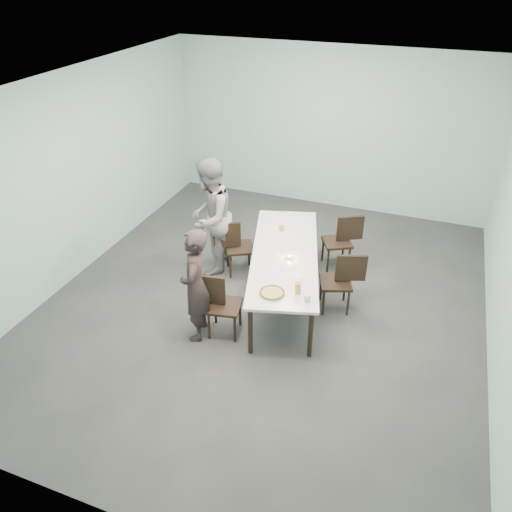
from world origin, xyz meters
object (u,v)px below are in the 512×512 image
(beer_glass, at_px, (298,288))
(tealight, at_px, (290,258))
(pizza, at_px, (272,293))
(table, at_px, (285,257))
(chair_near_left, at_px, (218,301))
(chair_far_right, at_px, (342,238))
(chair_near_right, at_px, (342,278))
(diner_near, at_px, (196,286))
(chair_far_left, at_px, (234,244))
(amber_tumbler, at_px, (281,228))
(diner_far, at_px, (210,217))
(water_tumbler, at_px, (307,298))
(side_plate, at_px, (297,276))

(beer_glass, xyz_separation_m, tealight, (-0.33, 0.73, -0.05))
(pizza, relative_size, beer_glass, 2.27)
(table, relative_size, chair_near_left, 3.16)
(table, xyz_separation_m, beer_glass, (0.44, -0.84, 0.13))
(chair_far_right, height_order, beer_glass, beer_glass)
(chair_near_right, distance_m, diner_near, 2.04)
(chair_far_left, bearing_deg, tealight, -55.24)
(beer_glass, distance_m, amber_tumbler, 1.61)
(diner_near, bearing_deg, tealight, 124.70)
(chair_near_right, xyz_separation_m, diner_far, (-2.12, 0.29, 0.42))
(pizza, height_order, water_tumbler, water_tumbler)
(diner_near, distance_m, amber_tumbler, 1.87)
(side_plate, height_order, beer_glass, beer_glass)
(diner_far, xyz_separation_m, water_tumbler, (1.89, -1.29, -0.12))
(pizza, height_order, side_plate, pizza)
(tealight, bearing_deg, chair_near_left, -126.14)
(beer_glass, distance_m, tealight, 0.80)
(pizza, distance_m, water_tumbler, 0.44)
(table, xyz_separation_m, amber_tumbler, (-0.25, 0.61, 0.10))
(chair_near_right, bearing_deg, beer_glass, 46.76)
(chair_near_left, xyz_separation_m, chair_far_right, (1.15, 2.18, 0.00))
(pizza, relative_size, amber_tumbler, 4.25)
(side_plate, xyz_separation_m, tealight, (-0.22, 0.37, 0.02))
(diner_far, bearing_deg, chair_far_right, 109.28)
(beer_glass, xyz_separation_m, amber_tumbler, (-0.69, 1.46, -0.03))
(table, bearing_deg, chair_near_right, 2.82)
(chair_far_right, bearing_deg, tealight, 41.38)
(chair_near_left, bearing_deg, beer_glass, -0.03)
(chair_far_left, bearing_deg, chair_near_left, -105.26)
(side_plate, distance_m, beer_glass, 0.38)
(chair_far_right, relative_size, diner_near, 0.56)
(chair_near_right, relative_size, water_tumbler, 9.67)
(diner_far, xyz_separation_m, amber_tumbler, (1.05, 0.28, -0.13))
(side_plate, xyz_separation_m, water_tumbler, (0.26, -0.47, 0.04))
(diner_near, xyz_separation_m, beer_glass, (1.23, 0.33, 0.05))
(diner_far, distance_m, side_plate, 1.83)
(chair_far_left, height_order, beer_glass, beer_glass)
(chair_near_left, xyz_separation_m, diner_near, (-0.23, -0.14, 0.28))
(chair_far_right, bearing_deg, water_tumbler, 62.15)
(diner_near, height_order, tealight, diner_near)
(amber_tumbler, bearing_deg, tealight, -63.93)
(chair_near_left, height_order, side_plate, chair_near_left)
(diner_far, bearing_deg, diner_near, 14.53)
(pizza, bearing_deg, beer_glass, 23.85)
(water_tumbler, bearing_deg, pizza, -177.44)
(diner_near, height_order, water_tumbler, diner_near)
(chair_far_left, height_order, side_plate, chair_far_left)
(pizza, distance_m, beer_glass, 0.32)
(diner_far, height_order, pizza, diner_far)
(diner_near, bearing_deg, amber_tumbler, 148.23)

